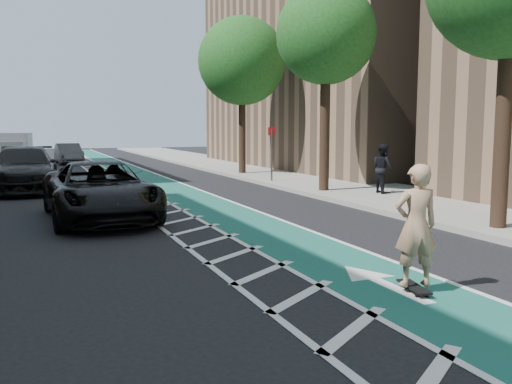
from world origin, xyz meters
TOP-DOWN VIEW (x-y plane):
  - ground at (0.00, 0.00)m, footprint 120.00×120.00m
  - bike_lane at (3.00, 10.00)m, footprint 2.00×90.00m
  - buffer_strip at (1.50, 10.00)m, footprint 1.40×90.00m
  - sidewalk_right at (9.50, 10.00)m, footprint 5.00×90.00m
  - curb_right at (7.05, 10.00)m, footprint 0.12×90.00m
  - building_right_far at (17.50, 20.00)m, footprint 14.00×22.00m
  - tree_r_c at (7.90, 8.00)m, footprint 4.20×4.20m
  - tree_r_d at (7.90, 16.00)m, footprint 4.20×4.20m
  - sign_post at (7.60, 12.00)m, footprint 0.35×0.08m
  - skateboard at (3.14, -3.26)m, footprint 0.39×0.80m
  - skateboarder at (3.14, -3.26)m, footprint 0.74×0.57m
  - suv_near at (-0.43, 5.21)m, footprint 2.80×5.70m
  - suv_far at (-2.40, 13.22)m, footprint 2.69×6.03m
  - car_grey at (0.20, 29.78)m, footprint 1.82×4.35m
  - pedestrian at (9.40, 6.35)m, footprint 0.72×0.89m
  - box_truck at (-3.42, 31.56)m, footprint 2.70×5.25m
  - barrel_b at (-1.80, 12.04)m, footprint 0.67×0.67m
  - barrel_c at (-3.24, 15.96)m, footprint 0.63×0.63m

SIDE VIEW (x-z plane):
  - ground at x=0.00m, z-range 0.00..0.00m
  - buffer_strip at x=1.50m, z-range 0.00..0.01m
  - bike_lane at x=3.00m, z-range 0.00..0.01m
  - sidewalk_right at x=9.50m, z-range 0.00..0.15m
  - curb_right at x=7.05m, z-range 0.00..0.16m
  - skateboard at x=3.14m, z-range 0.03..0.14m
  - barrel_c at x=-3.24m, z-range -0.02..0.83m
  - barrel_b at x=-1.80m, z-range -0.03..0.89m
  - car_grey at x=0.20m, z-range 0.00..1.40m
  - suv_near at x=-0.43m, z-range 0.00..1.56m
  - suv_far at x=-2.40m, z-range 0.00..1.72m
  - box_truck at x=-3.42m, z-range -0.08..2.03m
  - skateboarder at x=3.14m, z-range 0.10..1.92m
  - pedestrian at x=9.40m, z-range 0.15..1.89m
  - sign_post at x=7.60m, z-range 0.11..2.59m
  - tree_r_c at x=7.90m, z-range 1.82..9.72m
  - tree_r_d at x=7.90m, z-range 1.82..9.72m
  - building_right_far at x=17.50m, z-range 0.00..19.00m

